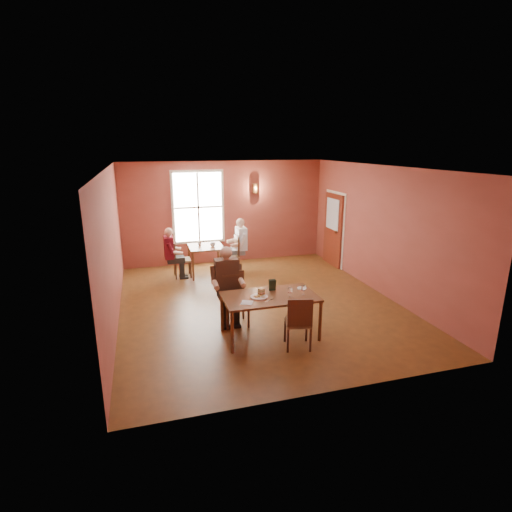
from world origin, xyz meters
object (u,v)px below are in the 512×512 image
object	(u,v)px
main_table	(270,316)
chair_diner_maroon	(182,259)
chair_empty	(298,321)
second_table	(206,260)
diner_main	(235,290)
diner_white	(231,247)
chair_diner_white	(230,254)
diner_maroon	(181,253)
chair_diner_main	(235,300)

from	to	relation	value
main_table	chair_diner_maroon	distance (m)	4.12
chair_empty	main_table	bearing A→B (deg)	135.18
main_table	chair_empty	xyz separation A→B (m)	(0.34, -0.53, 0.09)
main_table	second_table	distance (m)	3.98
diner_main	second_table	size ratio (longest dim) A/B	1.63
diner_main	chair_empty	xyz separation A→B (m)	(0.84, -1.15, -0.26)
main_table	chair_empty	size ratio (longest dim) A/B	1.75
diner_main	diner_white	size ratio (longest dim) A/B	1.03
main_table	diner_main	world-z (taller)	diner_main
chair_diner_white	diner_main	bearing A→B (deg)	169.51
diner_main	chair_diner_maroon	world-z (taller)	diner_main
chair_diner_white	diner_maroon	world-z (taller)	diner_maroon
diner_main	diner_white	world-z (taller)	diner_main
diner_maroon	chair_empty	bearing A→B (deg)	19.14
diner_maroon	chair_diner_white	bearing A→B (deg)	90.00
chair_diner_main	diner_maroon	world-z (taller)	diner_maroon
chair_empty	chair_diner_maroon	distance (m)	4.73
diner_maroon	diner_white	bearing A→B (deg)	90.00
main_table	diner_white	bearing A→B (deg)	87.88
chair_diner_main	diner_white	world-z (taller)	diner_white
diner_white	chair_diner_white	bearing A→B (deg)	90.00
main_table	diner_white	distance (m)	3.96
main_table	diner_main	size ratio (longest dim) A/B	1.15
chair_empty	diner_maroon	distance (m)	4.74
main_table	diner_white	xyz separation A→B (m)	(0.15, 3.94, 0.32)
main_table	diner_white	size ratio (longest dim) A/B	1.18
main_table	diner_maroon	xyz separation A→B (m)	(-1.21, 3.94, 0.27)
chair_empty	chair_diner_maroon	xyz separation A→B (m)	(-1.52, 4.48, 0.01)
second_table	diner_maroon	world-z (taller)	diner_maroon
chair_diner_main	chair_diner_maroon	world-z (taller)	chair_diner_main
chair_diner_main	chair_empty	size ratio (longest dim) A/B	1.08
chair_diner_white	chair_diner_maroon	world-z (taller)	chair_diner_white
chair_empty	diner_white	size ratio (longest dim) A/B	0.67
chair_empty	second_table	bearing A→B (deg)	113.65
main_table	diner_maroon	world-z (taller)	diner_maroon
chair_diner_white	diner_white	xyz separation A→B (m)	(0.03, 0.00, 0.20)
main_table	chair_diner_white	world-z (taller)	chair_diner_white
chair_diner_main	chair_diner_white	distance (m)	3.35
diner_white	diner_maroon	world-z (taller)	diner_white
chair_diner_white	diner_white	distance (m)	0.20
diner_white	diner_maroon	xyz separation A→B (m)	(-1.36, 0.00, -0.05)
chair_diner_main	chair_diner_maroon	size ratio (longest dim) A/B	1.07
main_table	chair_diner_maroon	size ratio (longest dim) A/B	1.73
second_table	chair_diner_maroon	world-z (taller)	chair_diner_maroon
chair_empty	second_table	xyz separation A→B (m)	(-0.87, 4.48, -0.08)
second_table	diner_maroon	distance (m)	0.73
diner_main	diner_maroon	distance (m)	3.40
chair_diner_main	second_table	size ratio (longest dim) A/B	1.15
main_table	chair_diner_white	size ratio (longest dim) A/B	1.64
diner_main	chair_empty	distance (m)	1.45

